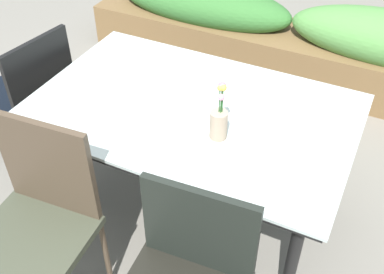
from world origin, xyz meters
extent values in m
plane|color=gray|center=(0.00, 0.00, 0.00)|extent=(12.00, 12.00, 0.00)
cube|color=silver|center=(0.08, 0.03, 0.73)|extent=(1.59, 1.02, 0.02)
cube|color=black|center=(0.08, 0.03, 0.71)|extent=(1.56, 1.00, 0.02)
cylinder|color=black|center=(-0.60, -0.36, 0.36)|extent=(0.06, 0.06, 0.73)
cylinder|color=black|center=(0.76, -0.36, 0.36)|extent=(0.06, 0.06, 0.73)
cylinder|color=black|center=(-0.60, 0.42, 0.36)|extent=(0.06, 0.06, 0.73)
cylinder|color=black|center=(0.76, 0.42, 0.36)|extent=(0.06, 0.06, 0.73)
cube|color=black|center=(0.42, -0.61, 0.71)|extent=(0.46, 0.06, 0.42)
cube|color=#434736|center=(-0.28, -0.84, 0.48)|extent=(0.52, 0.52, 0.04)
cube|color=#4C3D2D|center=(-0.30, -0.61, 0.74)|extent=(0.46, 0.06, 0.49)
cylinder|color=#4C3D2D|center=(-0.08, -0.60, 0.24)|extent=(0.03, 0.03, 0.47)
cylinder|color=#4C3D2D|center=(-0.52, -0.63, 0.24)|extent=(0.03, 0.03, 0.47)
cube|color=black|center=(-1.08, 0.03, 0.48)|extent=(0.54, 0.54, 0.04)
cube|color=black|center=(-0.86, 0.00, 0.70)|extent=(0.09, 0.45, 0.41)
cylinder|color=black|center=(-1.26, 0.28, 0.24)|extent=(0.03, 0.03, 0.47)
cylinder|color=black|center=(-0.89, -0.21, 0.24)|extent=(0.03, 0.03, 0.47)
cylinder|color=black|center=(-0.83, 0.22, 0.24)|extent=(0.03, 0.03, 0.47)
cylinder|color=tan|center=(0.28, -0.12, 0.81)|extent=(0.08, 0.08, 0.14)
cylinder|color=#2D662D|center=(0.28, -0.10, 0.93)|extent=(0.01, 0.01, 0.17)
sphere|color=pink|center=(0.28, -0.10, 1.01)|extent=(0.04, 0.04, 0.04)
cylinder|color=#2D662D|center=(0.28, -0.11, 0.92)|extent=(0.01, 0.01, 0.17)
sphere|color=#EFCC4C|center=(0.28, -0.11, 1.01)|extent=(0.03, 0.03, 0.03)
cylinder|color=#2D662D|center=(0.29, -0.11, 0.93)|extent=(0.01, 0.01, 0.17)
sphere|color=#EFCC4C|center=(0.29, -0.11, 1.01)|extent=(0.03, 0.03, 0.03)
cylinder|color=#2D662D|center=(0.29, -0.11, 0.90)|extent=(0.01, 0.01, 0.12)
sphere|color=pink|center=(0.29, -0.11, 0.96)|extent=(0.03, 0.03, 0.03)
cube|color=brown|center=(0.13, 1.69, 0.19)|extent=(3.37, 0.55, 0.38)
ellipsoid|color=#387233|center=(-0.62, 1.69, 0.48)|extent=(1.52, 0.50, 0.36)
camera|label=1|loc=(0.89, -1.63, 2.12)|focal=43.42mm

